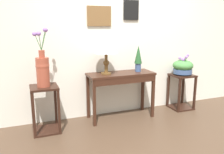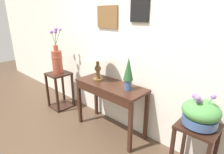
{
  "view_description": "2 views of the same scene",
  "coord_description": "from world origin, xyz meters",
  "views": [
    {
      "loc": [
        -1.63,
        -2.33,
        1.54
      ],
      "look_at": [
        -0.28,
        1.15,
        0.7
      ],
      "focal_mm": 37.7,
      "sensor_mm": 36.0,
      "label": 1
    },
    {
      "loc": [
        1.5,
        -0.63,
        1.7
      ],
      "look_at": [
        -0.05,
        1.04,
        0.91
      ],
      "focal_mm": 29.05,
      "sensor_mm": 36.0,
      "label": 2
    }
  ],
  "objects": [
    {
      "name": "potted_plant_on_console",
      "position": [
        0.17,
        1.11,
        1.01
      ],
      "size": [
        0.13,
        0.13,
        0.44
      ],
      "color": "#3D5684",
      "rests_on": "console_table"
    },
    {
      "name": "console_table",
      "position": [
        -0.15,
        1.08,
        0.65
      ],
      "size": [
        1.09,
        0.42,
        0.77
      ],
      "color": "#381E14",
      "rests_on": "ground"
    },
    {
      "name": "back_wall_with_art",
      "position": [
        -0.0,
        1.41,
        1.4
      ],
      "size": [
        9.0,
        0.13,
        2.8
      ],
      "color": "silver",
      "rests_on": "ground"
    },
    {
      "name": "flower_vase_tall_left",
      "position": [
        -1.37,
        1.01,
        0.95
      ],
      "size": [
        0.21,
        0.19,
        0.81
      ],
      "color": "#9E4733",
      "rests_on": "pedestal_stand_left"
    },
    {
      "name": "planter_bowl_wide_right",
      "position": [
        1.07,
        1.11,
        0.79
      ],
      "size": [
        0.36,
        0.36,
        0.37
      ],
      "color": "#3D5684",
      "rests_on": "pedestal_stand_right"
    },
    {
      "name": "pedestal_stand_left",
      "position": [
        -1.37,
        1.01,
        0.34
      ],
      "size": [
        0.38,
        0.38,
        0.68
      ],
      "color": "black",
      "rests_on": "ground"
    },
    {
      "name": "pedestal_stand_right",
      "position": [
        1.07,
        1.11,
        0.32
      ],
      "size": [
        0.38,
        0.38,
        0.65
      ],
      "color": "black",
      "rests_on": "ground"
    },
    {
      "name": "table_lamp",
      "position": [
        -0.4,
        1.11,
        1.17
      ],
      "size": [
        0.37,
        0.37,
        0.52
      ],
      "color": "brown",
      "rests_on": "console_table"
    },
    {
      "name": "ground_plane",
      "position": [
        0.0,
        0.0,
        -0.0
      ],
      "size": [
        12.0,
        12.0,
        0.01
      ],
      "primitive_type": "cube",
      "color": "#4C3828"
    }
  ]
}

